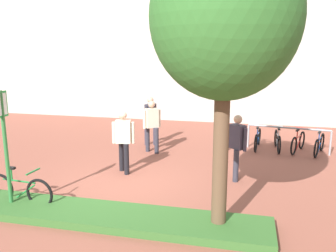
% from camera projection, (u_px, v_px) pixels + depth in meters
% --- Properties ---
extents(ground_plane, '(60.00, 60.00, 0.00)m').
position_uv_depth(ground_plane, '(124.00, 185.00, 8.81)').
color(ground_plane, brown).
extents(building_facade, '(28.00, 1.20, 10.00)m').
position_uv_depth(building_facade, '(187.00, 12.00, 16.19)').
color(building_facade, '#B2ADA3').
rests_on(building_facade, ground).
extents(planter_strip, '(7.00, 1.10, 0.16)m').
position_uv_depth(planter_strip, '(95.00, 215.00, 7.08)').
color(planter_strip, '#336028').
rests_on(planter_strip, ground).
extents(tree_sidewalk, '(2.55, 2.55, 5.27)m').
position_uv_depth(tree_sidewalk, '(225.00, 19.00, 5.85)').
color(tree_sidewalk, brown).
rests_on(tree_sidewalk, ground).
extents(parking_sign_post, '(0.08, 0.36, 2.54)m').
position_uv_depth(parking_sign_post, '(4.00, 134.00, 7.16)').
color(parking_sign_post, '#2D7238').
rests_on(parking_sign_post, ground).
extents(bike_at_sign, '(1.68, 0.42, 0.86)m').
position_uv_depth(bike_at_sign, '(20.00, 190.00, 7.65)').
color(bike_at_sign, black).
rests_on(bike_at_sign, ground).
extents(bike_rack_cluster, '(2.63, 1.76, 0.83)m').
position_uv_depth(bike_rack_cluster, '(288.00, 141.00, 11.70)').
color(bike_rack_cluster, '#99999E').
rests_on(bike_rack_cluster, ground).
extents(bollard_steel, '(0.16, 0.16, 0.90)m').
position_uv_depth(bollard_steel, '(216.00, 143.00, 11.05)').
color(bollard_steel, '#ADADB2').
rests_on(bollard_steel, ground).
extents(person_suited_navy, '(0.49, 0.44, 1.72)m').
position_uv_depth(person_suited_navy, '(237.00, 143.00, 8.99)').
color(person_suited_navy, '#2D2D38').
rests_on(person_suited_navy, ground).
extents(person_shirt_blue, '(0.50, 0.44, 1.72)m').
position_uv_depth(person_shirt_blue, '(152.00, 123.00, 11.42)').
color(person_shirt_blue, '#2D2D38').
rests_on(person_shirt_blue, ground).
extents(person_casual_tan, '(0.60, 0.40, 1.72)m').
position_uv_depth(person_casual_tan, '(123.00, 138.00, 9.54)').
color(person_casual_tan, black).
rests_on(person_casual_tan, ground).
extents(person_suited_dark, '(0.43, 0.58, 1.72)m').
position_uv_depth(person_suited_dark, '(151.00, 118.00, 12.35)').
color(person_suited_dark, '#383342').
rests_on(person_suited_dark, ground).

